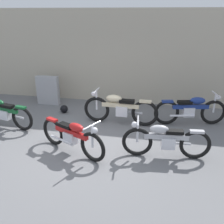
{
  "coord_description": "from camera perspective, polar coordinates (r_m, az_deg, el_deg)",
  "views": [
    {
      "loc": [
        1.74,
        -5.41,
        3.11
      ],
      "look_at": [
        0.45,
        0.93,
        0.55
      ],
      "focal_mm": 40.64,
      "sensor_mm": 36.0,
      "label": 1
    }
  ],
  "objects": [
    {
      "name": "motorcycle_green",
      "position": [
        7.88,
        -23.26,
        -0.03
      ],
      "size": [
        2.0,
        0.66,
        0.91
      ],
      "rotation": [
        0.0,
        0.0,
        2.94
      ],
      "color": "black",
      "rests_on": "ground_plane"
    },
    {
      "name": "helmet",
      "position": [
        8.5,
        -10.73,
        0.68
      ],
      "size": [
        0.26,
        0.26,
        0.26
      ],
      "primitive_type": "sphere",
      "color": "black",
      "rests_on": "ground_plane"
    },
    {
      "name": "motorcycle_silver",
      "position": [
        5.85,
        11.91,
        -6.19
      ],
      "size": [
        1.99,
        0.56,
        0.89
      ],
      "rotation": [
        0.0,
        0.0,
        3.24
      ],
      "color": "black",
      "rests_on": "ground_plane"
    },
    {
      "name": "stone_marker",
      "position": [
        9.32,
        -14.23,
        4.74
      ],
      "size": [
        0.79,
        0.21,
        1.02
      ],
      "primitive_type": "cube",
      "rotation": [
        0.0,
        0.0,
        0.01
      ],
      "color": "#9E9EA3",
      "rests_on": "ground_plane"
    },
    {
      "name": "ground_plane",
      "position": [
        6.47,
        -5.55,
        -7.21
      ],
      "size": [
        40.0,
        40.0,
        0.0
      ],
      "primitive_type": "plane",
      "color": "slate"
    },
    {
      "name": "motorcycle_red",
      "position": [
        5.97,
        -8.99,
        -5.36
      ],
      "size": [
        1.83,
        1.0,
        0.89
      ],
      "rotation": [
        0.0,
        0.0,
        -0.44
      ],
      "color": "black",
      "rests_on": "ground_plane"
    },
    {
      "name": "building_wall",
      "position": [
        9.19,
        0.5,
        12.28
      ],
      "size": [
        18.0,
        0.3,
        3.24
      ],
      "primitive_type": "cube",
      "color": "#B2A893",
      "rests_on": "ground_plane"
    },
    {
      "name": "motorcycle_blue",
      "position": [
        7.72,
        17.32,
        0.49
      ],
      "size": [
        2.08,
        0.72,
        0.95
      ],
      "rotation": [
        0.0,
        0.0,
        0.22
      ],
      "color": "black",
      "rests_on": "ground_plane"
    },
    {
      "name": "motorcycle_cream",
      "position": [
        7.42,
        1.74,
        0.82
      ],
      "size": [
        2.22,
        0.62,
        0.99
      ],
      "rotation": [
        0.0,
        0.0,
        3.11
      ],
      "color": "black",
      "rests_on": "ground_plane"
    }
  ]
}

